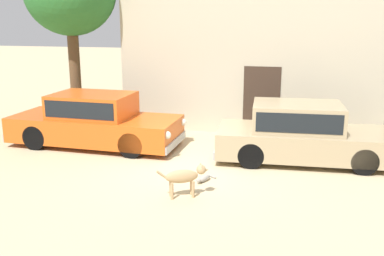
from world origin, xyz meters
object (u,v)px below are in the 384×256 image
(stray_dog_spotted, at_px, (185,176))
(stray_cat, at_px, (204,179))
(parked_sedan_nearest, at_px, (95,120))
(parked_sedan_second, at_px, (302,132))

(stray_dog_spotted, xyz_separation_m, stray_cat, (0.20, 0.90, -0.37))
(parked_sedan_nearest, distance_m, stray_cat, 4.16)
(parked_sedan_nearest, xyz_separation_m, parked_sedan_second, (5.62, -0.08, 0.01))
(parked_sedan_nearest, distance_m, stray_dog_spotted, 4.49)
(stray_cat, bearing_deg, parked_sedan_second, 157.38)
(parked_sedan_second, relative_size, stray_dog_spotted, 4.56)
(parked_sedan_second, relative_size, stray_cat, 7.67)
(parked_sedan_second, bearing_deg, parked_sedan_nearest, 175.81)
(parked_sedan_nearest, xyz_separation_m, stray_dog_spotted, (3.36, -2.97, -0.29))
(parked_sedan_second, distance_m, stray_dog_spotted, 3.68)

